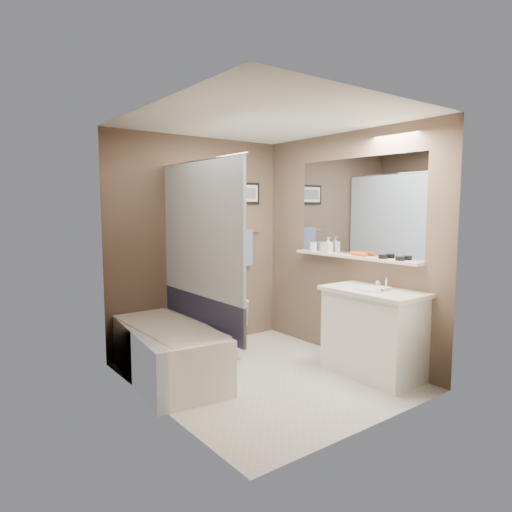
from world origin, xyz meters
TOP-DOWN VIEW (x-y plane):
  - ground at (0.00, 0.00)m, footprint 2.50×2.50m
  - ceiling at (0.00, 0.00)m, footprint 2.20×2.50m
  - wall_back at (0.00, 1.23)m, footprint 2.20×0.04m
  - wall_front at (0.00, -1.23)m, footprint 2.20×0.04m
  - wall_left at (-1.08, 0.00)m, footprint 0.04×2.50m
  - wall_right at (1.08, 0.00)m, footprint 0.04×2.50m
  - tile_surround at (-1.09, 0.50)m, footprint 0.02×1.55m
  - curtain_rod at (-0.40, 0.50)m, footprint 0.02×1.55m
  - curtain_upper at (-0.40, 0.50)m, footprint 0.03×1.45m
  - curtain_lower at (-0.40, 0.50)m, footprint 0.03×1.45m
  - mirror at (1.09, -0.15)m, footprint 0.02×1.60m
  - shelf at (1.04, -0.15)m, footprint 0.12×1.60m
  - towel_bar at (0.55, 1.22)m, footprint 0.60×0.02m
  - towel at (0.55, 1.20)m, footprint 0.34×0.05m
  - art_frame at (0.55, 1.23)m, footprint 0.62×0.02m
  - art_mat at (0.55, 1.22)m, footprint 0.56×0.00m
  - art_image at (0.55, 1.22)m, footprint 0.50×0.00m
  - door at (0.55, -1.24)m, footprint 0.80×0.02m
  - door_handle at (0.22, -1.19)m, footprint 0.10×0.02m
  - bathtub at (-0.75, 0.55)m, footprint 0.87×1.57m
  - tub_rim at (-0.75, 0.55)m, footprint 0.56×1.36m
  - toilet at (0.02, 0.83)m, footprint 0.44×0.68m
  - vanity at (0.85, -0.59)m, footprint 0.50×0.90m
  - countertop at (0.84, -0.59)m, footprint 0.54×0.96m
  - sink_basin at (0.83, -0.59)m, footprint 0.34×0.34m
  - faucet_spout at (1.03, -0.59)m, footprint 0.02×0.02m
  - faucet_knob at (1.03, -0.49)m, footprint 0.05×0.05m
  - candle_bowl_near at (1.04, -0.73)m, footprint 0.09×0.09m
  - candle_bowl_far at (1.04, -0.53)m, footprint 0.09×0.09m
  - hair_brush_front at (1.04, -0.24)m, footprint 0.06×0.22m
  - pink_comb at (1.04, 0.06)m, footprint 0.03×0.16m
  - glass_jar at (1.04, 0.43)m, footprint 0.08×0.08m
  - soap_bottle at (1.04, 0.20)m, footprint 0.08×0.08m

SIDE VIEW (x-z plane):
  - ground at x=0.00m, z-range 0.00..0.00m
  - bathtub at x=-0.75m, z-range 0.00..0.50m
  - toilet at x=0.02m, z-range 0.00..0.66m
  - vanity at x=0.85m, z-range 0.00..0.80m
  - tub_rim at x=-0.75m, z-range 0.49..0.51m
  - curtain_lower at x=-0.40m, z-range 0.40..0.76m
  - countertop at x=0.84m, z-range 0.80..0.84m
  - sink_basin at x=0.83m, z-range 0.84..0.86m
  - faucet_knob at x=1.03m, z-range 0.84..0.90m
  - faucet_spout at x=1.03m, z-range 0.84..0.94m
  - tile_surround at x=-1.09m, z-range 0.00..2.00m
  - door at x=0.55m, z-range 0.00..2.00m
  - door_handle at x=0.22m, z-range 0.99..1.01m
  - shelf at x=1.04m, z-range 1.09..1.11m
  - pink_comb at x=1.04m, z-range 1.11..1.12m
  - towel at x=0.55m, z-range 0.90..1.34m
  - candle_bowl_near at x=1.04m, z-range 1.11..1.16m
  - candle_bowl_far at x=1.04m, z-range 1.11..1.16m
  - hair_brush_front at x=1.04m, z-range 1.12..1.16m
  - glass_jar at x=1.04m, z-range 1.11..1.22m
  - wall_back at x=0.00m, z-range 0.00..2.40m
  - wall_front at x=0.00m, z-range 0.00..2.40m
  - wall_left at x=-1.08m, z-range 0.00..2.40m
  - wall_right at x=1.08m, z-range 0.00..2.40m
  - soap_bottle at x=1.04m, z-range 1.11..1.29m
  - towel_bar at x=0.55m, z-range 1.29..1.31m
  - curtain_upper at x=-0.40m, z-range 0.76..2.04m
  - mirror at x=1.09m, z-range 1.12..2.12m
  - art_frame at x=0.55m, z-range 1.65..1.91m
  - art_mat at x=0.55m, z-range 1.68..1.88m
  - art_image at x=0.55m, z-range 1.72..1.84m
  - curtain_rod at x=-0.40m, z-range 2.04..2.06m
  - ceiling at x=0.00m, z-range 2.36..2.40m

